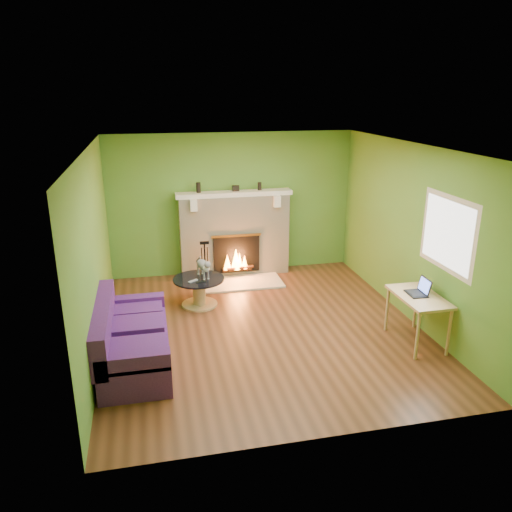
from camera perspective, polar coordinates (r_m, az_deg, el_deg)
The scene contains 22 objects.
floor at distance 7.39m, azimuth 0.78°, elevation -8.19°, with size 5.00×5.00×0.00m, color #552D18.
ceiling at distance 6.63m, azimuth 0.88°, elevation 12.29°, with size 5.00×5.00×0.00m, color white.
wall_back at distance 9.27m, azimuth -2.71°, elevation 5.93°, with size 5.00×5.00×0.00m, color #57872C.
wall_front at distance 4.66m, azimuth 7.90°, elevation -7.35°, with size 5.00×5.00×0.00m, color #57872C.
wall_left at distance 6.77m, azimuth -18.05°, elevation 0.23°, with size 5.00×5.00×0.00m, color #57872C.
wall_right at distance 7.71m, azimuth 17.35°, elevation 2.48°, with size 5.00×5.00×0.00m, color #57872C.
window_frame at distance 6.91m, azimuth 21.07°, elevation 2.41°, with size 1.20×1.20×0.00m, color silver.
window_pane at distance 6.90m, azimuth 21.02°, elevation 2.41°, with size 1.06×1.06×0.00m, color white.
fireplace at distance 9.22m, azimuth -2.47°, elevation 2.48°, with size 2.10×0.46×1.58m.
hearth at distance 8.99m, azimuth -1.83°, elevation -3.05°, with size 1.50×0.75×0.03m, color beige.
mantel at distance 9.02m, azimuth -2.51°, elevation 7.14°, with size 2.10×0.28×0.08m, color white.
sofa at distance 6.57m, azimuth -14.20°, elevation -9.30°, with size 0.86×1.82×0.82m.
coffee_table at distance 8.06m, azimuth -6.52°, elevation -3.85°, with size 0.82×0.82×0.46m.
desk at distance 7.08m, azimuth 18.10°, elevation -4.95°, with size 0.54×0.94×0.69m.
cat at distance 7.98m, azimuth -6.09°, elevation -1.25°, with size 0.20×0.54×0.34m, color slate, non-canonical shape.
remote_silver at distance 7.87m, azimuth -7.21°, elevation -2.85°, with size 0.17×0.04×0.02m, color #969699.
remote_black at distance 7.82m, azimuth -6.29°, elevation -2.95°, with size 0.16×0.04×0.02m, color black.
laptop at distance 7.04m, azimuth 17.91°, elevation -3.35°, with size 0.26×0.30×0.22m, color black, non-canonical shape.
fire_tools at distance 8.91m, azimuth -5.85°, elevation -0.64°, with size 0.20×0.20×0.76m, color black, non-canonical shape.
mantel_vase_left at distance 8.94m, azimuth -6.60°, elevation 7.78°, with size 0.08×0.08×0.18m, color black.
mantel_vase_right at distance 9.12m, azimuth 0.41°, elevation 7.99°, with size 0.07×0.07×0.14m, color black.
mantel_box at distance 9.04m, azimuth -2.34°, elevation 7.74°, with size 0.12×0.08×0.10m, color black.
Camera 1 is at (-1.51, -6.42, 3.32)m, focal length 35.00 mm.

